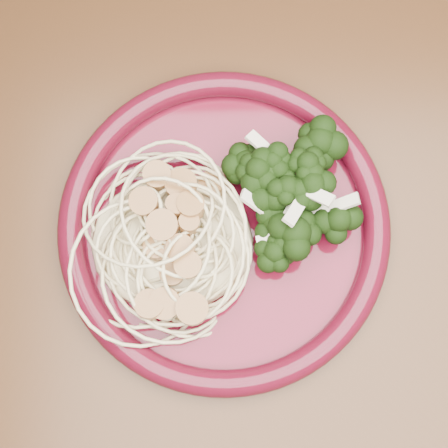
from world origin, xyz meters
TOP-DOWN VIEW (x-y plane):
  - dining_table at (0.00, 0.00)m, footprint 1.20×0.80m
  - dinner_plate at (-0.01, 0.06)m, footprint 0.37×0.37m
  - spaghetti_pile at (-0.06, 0.05)m, footprint 0.17×0.16m
  - scallop_cluster at (-0.06, 0.05)m, footprint 0.16×0.16m
  - broccoli_pile at (0.05, 0.08)m, footprint 0.12×0.16m
  - onion_garnish at (0.05, 0.08)m, footprint 0.09×0.11m

SIDE VIEW (x-z plane):
  - dining_table at x=0.00m, z-range 0.28..1.03m
  - dinner_plate at x=-0.01m, z-range 0.75..0.77m
  - spaghetti_pile at x=-0.06m, z-range 0.76..0.79m
  - broccoli_pile at x=0.05m, z-range 0.76..0.81m
  - scallop_cluster at x=-0.06m, z-range 0.79..0.83m
  - onion_garnish at x=0.05m, z-range 0.78..0.84m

